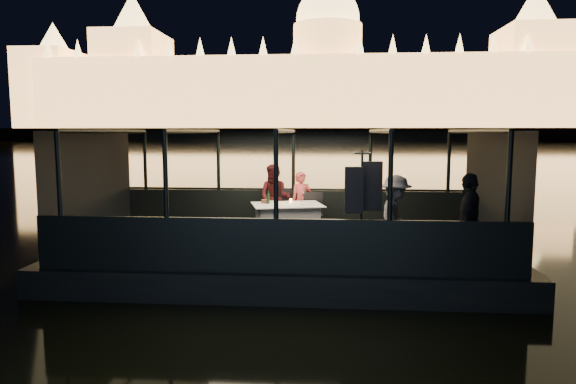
# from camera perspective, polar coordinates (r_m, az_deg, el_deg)

# --- Properties ---
(river_water) EXTENTS (500.00, 500.00, 0.00)m
(river_water) POSITION_cam_1_polar(r_m,az_deg,el_deg) (90.13, 4.04, 4.89)
(river_water) COLOR black
(river_water) RESTS_ON ground
(boat_hull) EXTENTS (8.60, 4.40, 1.00)m
(boat_hull) POSITION_cam_1_polar(r_m,az_deg,el_deg) (10.49, -0.18, -8.69)
(boat_hull) COLOR black
(boat_hull) RESTS_ON river_water
(boat_deck) EXTENTS (8.00, 4.00, 0.04)m
(boat_deck) POSITION_cam_1_polar(r_m,az_deg,el_deg) (10.38, -0.18, -6.13)
(boat_deck) COLOR black
(boat_deck) RESTS_ON boat_hull
(gunwale_port) EXTENTS (8.00, 0.08, 0.90)m
(gunwale_port) POSITION_cam_1_polar(r_m,az_deg,el_deg) (12.25, 0.59, -1.92)
(gunwale_port) COLOR black
(gunwale_port) RESTS_ON boat_deck
(gunwale_starboard) EXTENTS (8.00, 0.08, 0.90)m
(gunwale_starboard) POSITION_cam_1_polar(r_m,az_deg,el_deg) (8.33, -1.32, -6.02)
(gunwale_starboard) COLOR black
(gunwale_starboard) RESTS_ON boat_deck
(cabin_glass_port) EXTENTS (8.00, 0.02, 1.40)m
(cabin_glass_port) POSITION_cam_1_polar(r_m,az_deg,el_deg) (12.13, 0.60, 3.46)
(cabin_glass_port) COLOR #99B2B2
(cabin_glass_port) RESTS_ON gunwale_port
(cabin_glass_starboard) EXTENTS (8.00, 0.02, 1.40)m
(cabin_glass_starboard) POSITION_cam_1_polar(r_m,az_deg,el_deg) (8.16, -1.34, 1.89)
(cabin_glass_starboard) COLOR #99B2B2
(cabin_glass_starboard) RESTS_ON gunwale_starboard
(cabin_roof_glass) EXTENTS (8.00, 4.00, 0.02)m
(cabin_roof_glass) POSITION_cam_1_polar(r_m,az_deg,el_deg) (10.12, -0.18, 6.78)
(cabin_roof_glass) COLOR #99B2B2
(cabin_roof_glass) RESTS_ON boat_deck
(end_wall_fore) EXTENTS (0.02, 4.00, 2.30)m
(end_wall_fore) POSITION_cam_1_polar(r_m,az_deg,el_deg) (11.24, -20.95, 0.46)
(end_wall_fore) COLOR black
(end_wall_fore) RESTS_ON boat_deck
(end_wall_aft) EXTENTS (0.02, 4.00, 2.30)m
(end_wall_aft) POSITION_cam_1_polar(r_m,az_deg,el_deg) (10.63, 21.85, 0.09)
(end_wall_aft) COLOR black
(end_wall_aft) RESTS_ON boat_deck
(canopy_ribs) EXTENTS (8.00, 4.00, 2.30)m
(canopy_ribs) POSITION_cam_1_polar(r_m,az_deg,el_deg) (10.18, -0.18, 0.30)
(canopy_ribs) COLOR black
(canopy_ribs) RESTS_ON boat_deck
(embankment) EXTENTS (400.00, 140.00, 6.00)m
(embankment) POSITION_cam_1_polar(r_m,az_deg,el_deg) (220.09, 4.36, 6.19)
(embankment) COLOR #423D33
(embankment) RESTS_ON ground
(parliament_building) EXTENTS (220.00, 32.00, 60.00)m
(parliament_building) POSITION_cam_1_polar(r_m,az_deg,el_deg) (186.94, 4.40, 14.71)
(parliament_building) COLOR #F2D18C
(parliament_building) RESTS_ON embankment
(dining_table_central) EXTENTS (1.67, 1.38, 0.77)m
(dining_table_central) POSITION_cam_1_polar(r_m,az_deg,el_deg) (10.89, -0.08, -3.35)
(dining_table_central) COLOR white
(dining_table_central) RESTS_ON boat_deck
(chair_port_left) EXTENTS (0.46, 0.46, 0.97)m
(chair_port_left) POSITION_cam_1_polar(r_m,az_deg,el_deg) (11.75, -0.89, -2.29)
(chair_port_left) COLOR black
(chair_port_left) RESTS_ON boat_deck
(chair_port_right) EXTENTS (0.45, 0.45, 0.93)m
(chair_port_right) POSITION_cam_1_polar(r_m,az_deg,el_deg) (11.38, 2.77, -2.59)
(chair_port_right) COLOR black
(chair_port_right) RESTS_ON boat_deck
(coat_stand) EXTENTS (0.58, 0.47, 1.99)m
(coat_stand) POSITION_cam_1_polar(r_m,az_deg,el_deg) (8.72, 8.14, -2.50)
(coat_stand) COLOR black
(coat_stand) RESTS_ON boat_deck
(person_woman_coral) EXTENTS (0.58, 0.49, 1.38)m
(person_woman_coral) POSITION_cam_1_polar(r_m,az_deg,el_deg) (11.80, 1.52, -0.78)
(person_woman_coral) COLOR #E85454
(person_woman_coral) RESTS_ON boat_deck
(person_man_maroon) EXTENTS (0.83, 0.70, 1.55)m
(person_man_maroon) POSITION_cam_1_polar(r_m,az_deg,el_deg) (11.77, -1.48, -0.80)
(person_man_maroon) COLOR #431215
(person_man_maroon) RESTS_ON boat_deck
(passenger_stripe) EXTENTS (0.86, 1.12, 1.53)m
(passenger_stripe) POSITION_cam_1_polar(r_m,az_deg,el_deg) (9.34, 11.82, -2.28)
(passenger_stripe) COLOR silver
(passenger_stripe) RESTS_ON boat_deck
(passenger_dark) EXTENTS (0.74, 1.04, 1.63)m
(passenger_dark) POSITION_cam_1_polar(r_m,az_deg,el_deg) (8.92, 19.46, -2.94)
(passenger_dark) COLOR black
(passenger_dark) RESTS_ON boat_deck
(wine_bottle) EXTENTS (0.07, 0.07, 0.28)m
(wine_bottle) POSITION_cam_1_polar(r_m,az_deg,el_deg) (10.90, -2.21, -0.53)
(wine_bottle) COLOR #123319
(wine_bottle) RESTS_ON dining_table_central
(bread_basket) EXTENTS (0.20, 0.20, 0.07)m
(bread_basket) POSITION_cam_1_polar(r_m,az_deg,el_deg) (11.03, -2.53, -1.02)
(bread_basket) COLOR brown
(bread_basket) RESTS_ON dining_table_central
(amber_candle) EXTENTS (0.07, 0.07, 0.09)m
(amber_candle) POSITION_cam_1_polar(r_m,az_deg,el_deg) (10.99, 0.31, -1.04)
(amber_candle) COLOR #F4953D
(amber_candle) RESTS_ON dining_table_central
(plate_near) EXTENTS (0.30, 0.30, 0.02)m
(plate_near) POSITION_cam_1_polar(r_m,az_deg,el_deg) (10.80, 1.88, -1.35)
(plate_near) COLOR white
(plate_near) RESTS_ON dining_table_central
(plate_far) EXTENTS (0.24, 0.24, 0.01)m
(plate_far) POSITION_cam_1_polar(r_m,az_deg,el_deg) (11.21, -1.82, -1.06)
(plate_far) COLOR white
(plate_far) RESTS_ON dining_table_central
(wine_glass_white) EXTENTS (0.07, 0.07, 0.17)m
(wine_glass_white) POSITION_cam_1_polar(r_m,az_deg,el_deg) (10.94, -2.25, -0.79)
(wine_glass_white) COLOR silver
(wine_glass_white) RESTS_ON dining_table_central
(wine_glass_red) EXTENTS (0.09, 0.09, 0.21)m
(wine_glass_red) POSITION_cam_1_polar(r_m,az_deg,el_deg) (11.21, 1.69, -0.61)
(wine_glass_red) COLOR silver
(wine_glass_red) RESTS_ON dining_table_central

